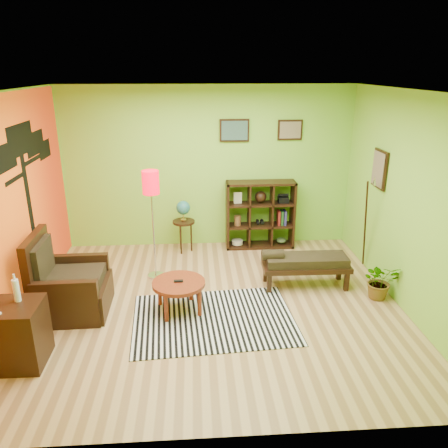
{
  "coord_description": "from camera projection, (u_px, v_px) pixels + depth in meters",
  "views": [
    {
      "loc": [
        -0.23,
        -5.21,
        3.06
      ],
      "look_at": [
        0.15,
        0.35,
        1.05
      ],
      "focal_mm": 35.0,
      "sensor_mm": 36.0,
      "label": 1
    }
  ],
  "objects": [
    {
      "name": "ground",
      "position": [
        215.0,
        305.0,
        5.94
      ],
      "size": [
        5.0,
        5.0,
        0.0
      ],
      "primitive_type": "plane",
      "color": "tan",
      "rests_on": "ground"
    },
    {
      "name": "room_shell",
      "position": [
        206.0,
        176.0,
        5.34
      ],
      "size": [
        5.04,
        4.54,
        2.82
      ],
      "color": "#87CC38",
      "rests_on": "ground"
    },
    {
      "name": "zebra_rug",
      "position": [
        214.0,
        319.0,
        5.61
      ],
      "size": [
        2.14,
        1.6,
        0.01
      ],
      "primitive_type": "cube",
      "rotation": [
        0.0,
        0.0,
        0.07
      ],
      "color": "white",
      "rests_on": "ground"
    },
    {
      "name": "coffee_table",
      "position": [
        179.0,
        286.0,
        5.69
      ],
      "size": [
        0.69,
        0.69,
        0.45
      ],
      "color": "maroon",
      "rests_on": "ground"
    },
    {
      "name": "armchair",
      "position": [
        68.0,
        289.0,
        5.69
      ],
      "size": [
        0.92,
        0.93,
        1.09
      ],
      "color": "black",
      "rests_on": "ground"
    },
    {
      "name": "side_cabinet",
      "position": [
        15.0,
        334.0,
        4.68
      ],
      "size": [
        0.6,
        0.54,
        1.02
      ],
      "color": "black",
      "rests_on": "ground"
    },
    {
      "name": "floor_lamp",
      "position": [
        151.0,
        192.0,
        6.31
      ],
      "size": [
        0.25,
        0.25,
        1.67
      ],
      "color": "silver",
      "rests_on": "ground"
    },
    {
      "name": "globe_table",
      "position": [
        183.0,
        214.0,
        7.45
      ],
      "size": [
        0.38,
        0.38,
        0.92
      ],
      "color": "black",
      "rests_on": "ground"
    },
    {
      "name": "cube_shelf",
      "position": [
        261.0,
        215.0,
        7.7
      ],
      "size": [
        1.2,
        0.35,
        1.2
      ],
      "color": "black",
      "rests_on": "ground"
    },
    {
      "name": "bench",
      "position": [
        304.0,
        263.0,
        6.35
      ],
      "size": [
        1.29,
        0.47,
        0.59
      ],
      "color": "black",
      "rests_on": "ground"
    },
    {
      "name": "potted_plant",
      "position": [
        380.0,
        284.0,
        6.07
      ],
      "size": [
        0.51,
        0.56,
        0.41
      ],
      "primitive_type": "imported",
      "rotation": [
        0.0,
        0.0,
        -0.08
      ],
      "color": "#26661E",
      "rests_on": "ground"
    }
  ]
}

